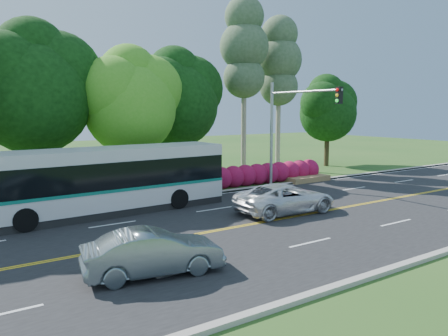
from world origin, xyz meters
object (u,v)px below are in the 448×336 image
traffic_signal (291,118)px  suv (285,198)px  transit_bus (104,181)px  sedan (153,252)px

traffic_signal → suv: 7.45m
suv → transit_bus: bearing=60.0°
traffic_signal → sedan: size_ratio=1.60×
transit_bus → traffic_signal: bearing=-4.3°
traffic_signal → sedan: 16.49m
sedan → suv: size_ratio=0.82×
sedan → transit_bus: bearing=0.8°
transit_bus → suv: (7.64, -4.91, -0.89)m
traffic_signal → suv: traffic_signal is taller
transit_bus → suv: size_ratio=2.38×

